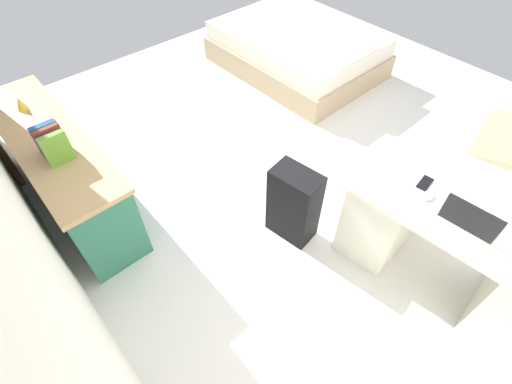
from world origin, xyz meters
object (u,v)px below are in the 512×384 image
Objects in this scene: desk at (451,247)px; figurine_small at (20,104)px; credenza at (63,171)px; suitcase_black at (294,205)px; computer_mouse at (429,195)px; laptop at (470,219)px; cell_phone_by_mouse at (425,183)px; office_chair at (490,179)px; bed at (297,50)px.

desk is 3.33m from figurine_small.
credenza is 1.86m from suitcase_black.
suitcase_black is 2.25m from figurine_small.
credenza is 18.00× the size of computer_mouse.
credenza is 2.71m from computer_mouse.
computer_mouse is at bearing -3.43° from laptop.
computer_mouse is 0.74× the size of cell_phone_by_mouse.
laptop reaches higher than figurine_small.
office_chair is 1.52m from suitcase_black.
desk is 4.54× the size of laptop.
figurine_small is at bearing 29.98° from desk.
cell_phone_by_mouse is (0.22, 0.75, 0.32)m from office_chair.
cell_phone_by_mouse is (-2.10, -1.66, 0.37)m from credenza.
office_chair reaches higher than laptop.
bed is (2.74, -1.34, -0.14)m from desk.
suitcase_black is 0.93m from computer_mouse.
credenza reaches higher than suitcase_black.
credenza is at bearing 32.54° from laptop.
desk is 11.01× the size of cell_phone_by_mouse.
laptop is (-0.99, -0.39, 0.46)m from suitcase_black.
laptop is 0.36m from cell_phone_by_mouse.
bed is 2.53m from suitcase_black.
bed is (2.62, -0.59, -0.18)m from office_chair.
suitcase_black is (0.99, 0.49, -0.06)m from desk.
suitcase_black is at bearing 21.52° from laptop.
figurine_small is at bearing 87.59° from bed.
laptop is at bearing -167.54° from suitcase_black.
office_chair is 0.93m from laptop.
suitcase_black is (0.87, 1.24, -0.10)m from office_chair.
desk is 0.77m from office_chair.
office_chair is at bearing -105.02° from computer_mouse.
desk is at bearing -145.85° from credenza.
bed is 17.49× the size of figurine_small.
figurine_small is (0.43, 0.00, 0.41)m from credenza.
credenza is 16.36× the size of figurine_small.
office_chair is at bearing -81.72° from laptop.
figurine_small reaches higher than bed.
desk is 1.59× the size of office_chair.
credenza is 2.70m from cell_phone_by_mouse.
cell_phone_by_mouse is at bearing -0.98° from desk.
bed is at bearing -84.20° from credenza.
computer_mouse is at bearing -144.15° from credenza.
bed is at bearing -55.36° from suitcase_black.
figurine_small reaches higher than computer_mouse.
office_chair is 0.84m from cell_phone_by_mouse.
suitcase_black is at bearing -148.15° from figurine_small.
laptop is 3.30× the size of computer_mouse.
suitcase_black is 1.16m from laptop.
desk reaches higher than suitcase_black.
laptop is 3.26m from figurine_small.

